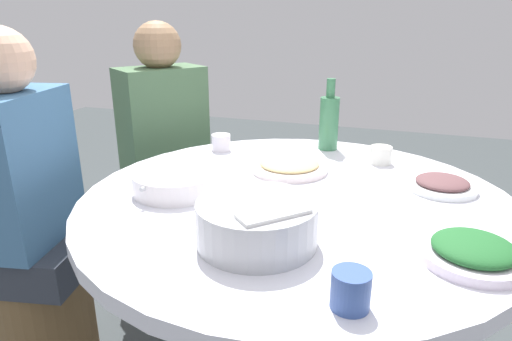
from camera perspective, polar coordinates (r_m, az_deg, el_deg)
The scene contains 14 objects.
round_dining_table at distance 1.31m, azimuth 5.01°, elevation -8.74°, with size 1.20×1.20×0.77m.
rice_bowl at distance 0.98m, azimuth 0.11°, elevation -6.57°, with size 0.27×0.27×0.11m.
soup_bowl at distance 1.29m, azimuth -10.18°, elevation -1.47°, with size 0.24×0.26×0.06m.
dish_eggplant at distance 1.39m, azimuth 22.61°, elevation -1.63°, with size 0.19×0.19×0.04m.
dish_noodles at distance 1.44m, azimuth 4.26°, elevation 0.63°, with size 0.25×0.25×0.04m.
dish_greens at distance 1.03m, azimuth 25.92°, elevation -9.27°, with size 0.21×0.21×0.05m.
green_bottle at distance 1.67m, azimuth 9.15°, elevation 6.22°, with size 0.07×0.07×0.26m.
tea_cup_near at distance 1.66m, azimuth -4.47°, elevation 3.58°, with size 0.07×0.07×0.06m, color white.
tea_cup_far at distance 1.57m, azimuth 15.59°, elevation 1.92°, with size 0.07×0.07×0.06m, color white.
tea_cup_side at distance 0.81m, azimuth 11.95°, elevation -14.64°, with size 0.07×0.07×0.07m, color #365297.
stool_for_diner_left at distance 1.76m, azimuth -24.84°, elevation -18.01°, with size 0.31×0.31×0.47m, color brown.
diner_left at distance 1.51m, azimuth -27.77°, elevation -0.99°, with size 0.40×0.38×0.76m.
stool_for_diner_right at distance 2.15m, azimuth -10.70°, elevation -9.29°, with size 0.38×0.38×0.47m, color brown.
diner_right at distance 1.95m, azimuth -11.71°, elevation 5.08°, with size 0.46×0.46×0.76m.
Camera 1 is at (-0.26, 1.12, 1.26)m, focal length 31.43 mm.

